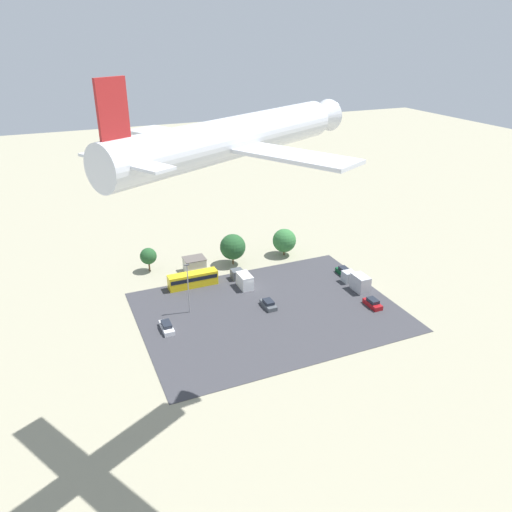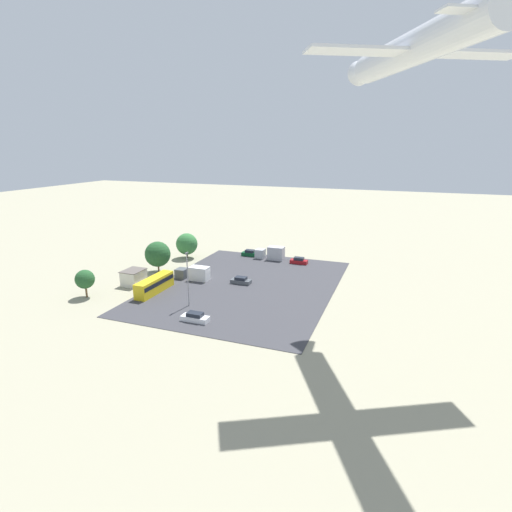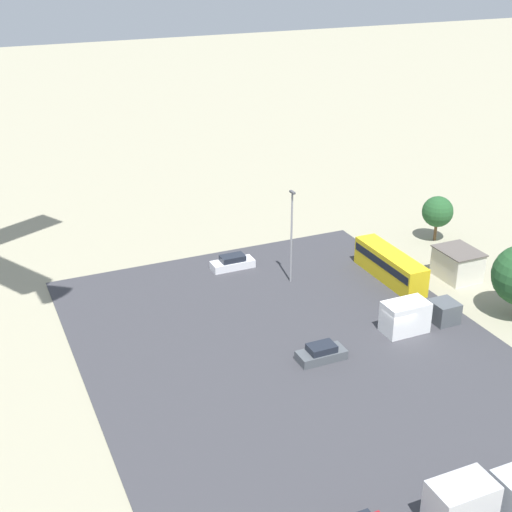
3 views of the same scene
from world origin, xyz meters
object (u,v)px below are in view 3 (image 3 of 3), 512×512
parked_truck_0 (476,502)px  parked_car_3 (321,353)px  shed_building (458,264)px  bus (390,265)px  parked_car_1 (233,263)px  parked_truck_1 (416,315)px

parked_truck_0 → parked_car_3: bearing=179.6°
shed_building → parked_truck_0: parked_truck_0 is taller
bus → parked_truck_0: 34.10m
shed_building → bus: size_ratio=0.46×
bus → parked_car_1: bearing=-32.9°
bus → parked_car_1: (9.20, 14.20, -1.02)m
shed_building → parked_car_1: (11.67, 21.04, -0.90)m
bus → parked_truck_1: bearing=69.8°
parked_car_3 → parked_truck_1: size_ratio=0.56×
parked_truck_0 → parked_car_1: bearing=180.0°
bus → parked_truck_1: bus is taller
shed_building → bus: 7.27m
shed_building → bus: bearing=70.1°
shed_building → parked_car_3: shed_building is taller
parked_car_3 → parked_truck_0: parked_truck_0 is taller
bus → parked_car_3: 17.83m
parked_car_3 → parked_truck_0: 20.14m
bus → shed_building: bearing=160.1°
shed_building → parked_truck_1: 12.70m
shed_building → parked_truck_1: size_ratio=0.62×
parked_car_1 → parked_truck_0: 40.19m
shed_building → parked_truck_1: (-7.27, 10.41, -0.16)m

